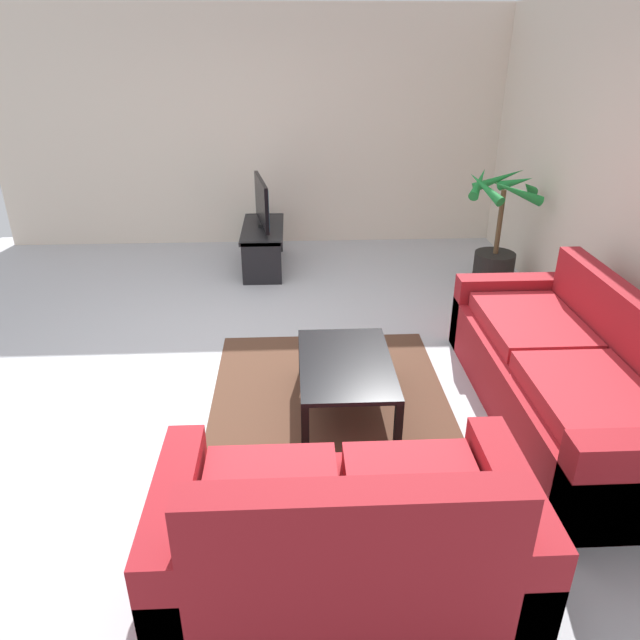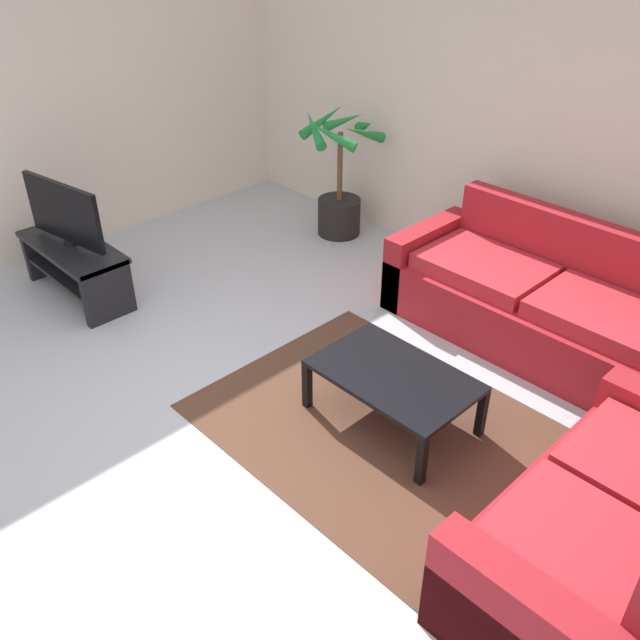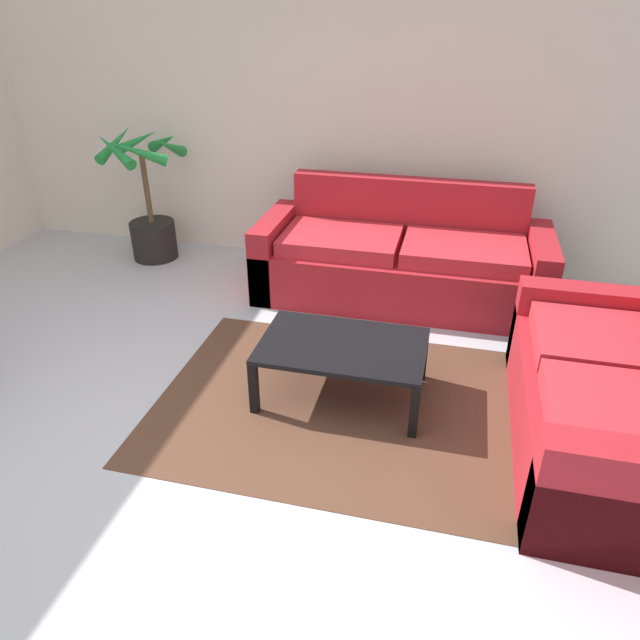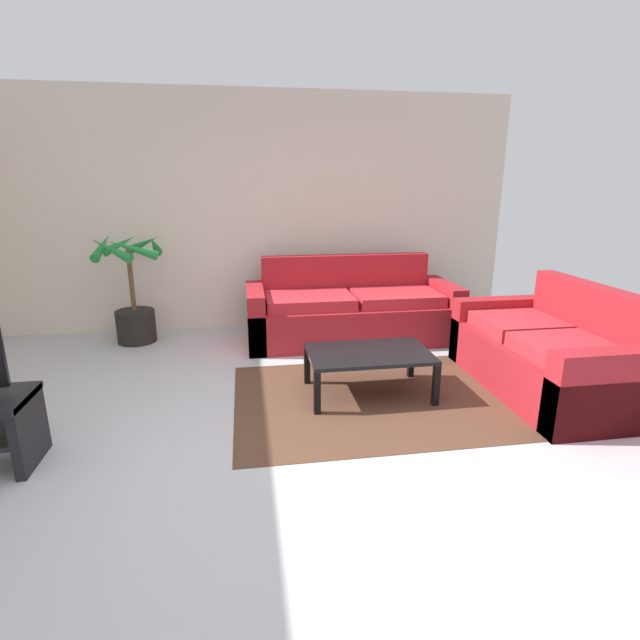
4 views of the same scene
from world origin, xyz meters
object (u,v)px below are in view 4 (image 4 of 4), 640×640
Objects in this scene: couch_main at (351,313)px; potted_palm at (134,301)px; coffee_table at (369,357)px; couch_loveseat at (547,356)px.

couch_main is 1.91× the size of potted_palm.
coffee_table is (-0.18, -1.47, 0.03)m from couch_main.
coffee_table is at bearing 174.75° from couch_loveseat.
couch_main is at bearing 129.49° from couch_loveseat.
couch_loveseat is (1.32, -1.61, -0.00)m from couch_main.
couch_main is 1.48m from coffee_table.
couch_main is 2.08m from couch_loveseat.
potted_palm reaches higher than couch_loveseat.
couch_loveseat is 1.41× the size of potted_palm.
coffee_table is 0.83× the size of potted_palm.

